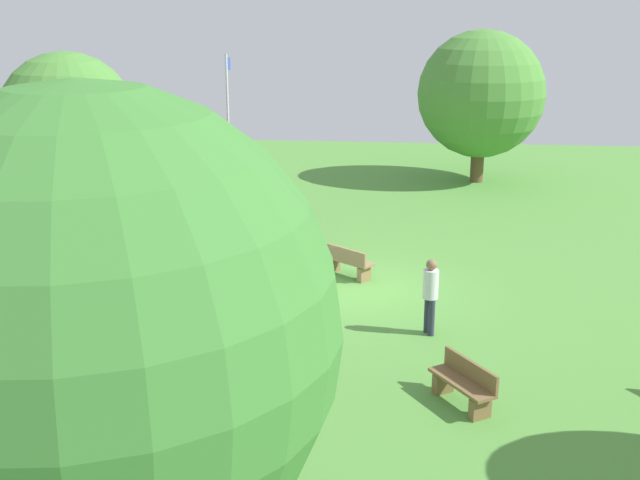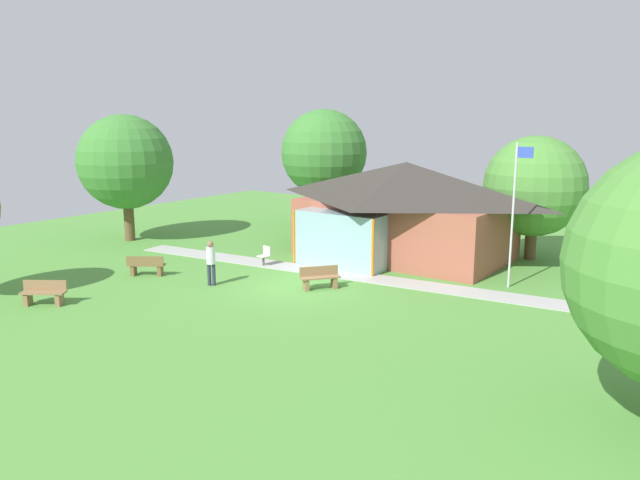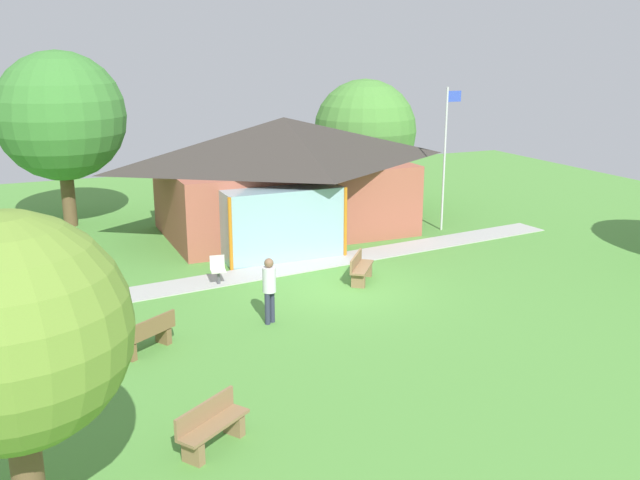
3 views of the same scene
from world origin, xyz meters
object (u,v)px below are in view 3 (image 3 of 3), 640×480
(tree_lawn_corner, at_px, (10,333))
(bench_front_left, at_px, (212,427))
(bench_rear_near_path, at_px, (360,269))
(tree_behind_pavilion_left, at_px, (61,116))
(bench_mid_left, at_px, (147,335))
(pavilion, at_px, (284,174))
(tree_behind_pavilion_right, at_px, (365,131))
(flagpole, at_px, (446,153))
(patio_chair_west, at_px, (218,271))
(visitor_strolling_lawn, at_px, (269,285))

(tree_lawn_corner, bearing_deg, bench_front_left, 25.73)
(bench_rear_near_path, height_order, tree_behind_pavilion_left, tree_behind_pavilion_left)
(bench_mid_left, xyz_separation_m, tree_lawn_corner, (-2.70, -6.02, 2.85))
(tree_lawn_corner, bearing_deg, pavilion, 57.58)
(tree_behind_pavilion_right, relative_size, tree_behind_pavilion_left, 0.82)
(flagpole, xyz_separation_m, bench_mid_left, (-12.59, -6.91, -2.61))
(bench_front_left, xyz_separation_m, tree_behind_pavilion_left, (-0.89, 17.95, 3.90))
(bench_front_left, height_order, tree_behind_pavilion_right, tree_behind_pavilion_right)
(tree_behind_pavilion_left, bearing_deg, flagpole, -26.09)
(bench_rear_near_path, distance_m, tree_lawn_corner, 13.15)
(tree_behind_pavilion_right, height_order, tree_behind_pavilion_left, tree_behind_pavilion_left)
(patio_chair_west, height_order, tree_lawn_corner, tree_lawn_corner)
(pavilion, relative_size, bench_front_left, 6.64)
(bench_rear_near_path, relative_size, tree_lawn_corner, 0.30)
(bench_mid_left, relative_size, bench_rear_near_path, 1.03)
(tree_behind_pavilion_left, bearing_deg, bench_front_left, -87.16)
(bench_mid_left, relative_size, visitor_strolling_lawn, 0.86)
(bench_mid_left, xyz_separation_m, bench_rear_near_path, (6.84, 2.58, 0.00))
(bench_mid_left, bearing_deg, patio_chair_west, 21.73)
(visitor_strolling_lawn, bearing_deg, bench_mid_left, 159.15)
(tree_behind_pavilion_right, xyz_separation_m, tree_lawn_corner, (-14.49, -18.08, -0.06))
(pavilion, height_order, flagpole, flagpole)
(pavilion, xyz_separation_m, bench_mid_left, (-6.86, -9.02, -1.87))
(pavilion, relative_size, flagpole, 1.82)
(pavilion, bearing_deg, patio_chair_west, -129.09)
(bench_mid_left, bearing_deg, tree_behind_pavilion_left, 59.13)
(tree_lawn_corner, height_order, tree_behind_pavilion_left, tree_behind_pavilion_left)
(pavilion, xyz_separation_m, bench_front_left, (-6.56, -13.60, -1.87))
(bench_rear_near_path, bearing_deg, pavilion, -142.07)
(bench_mid_left, relative_size, tree_lawn_corner, 0.31)
(pavilion, xyz_separation_m, tree_behind_pavilion_left, (-7.45, 4.35, 2.03))
(visitor_strolling_lawn, xyz_separation_m, tree_lawn_corner, (-5.90, -6.54, 2.23))
(bench_rear_near_path, bearing_deg, bench_front_left, -4.40)
(pavilion, distance_m, patio_chair_west, 6.65)
(flagpole, height_order, patio_chair_west, flagpole)
(patio_chair_west, bearing_deg, bench_mid_left, 63.75)
(pavilion, height_order, bench_rear_near_path, pavilion)
(flagpole, distance_m, tree_lawn_corner, 20.03)
(pavilion, relative_size, bench_rear_near_path, 6.81)
(tree_behind_pavilion_left, bearing_deg, tree_behind_pavilion_right, -6.07)
(pavilion, distance_m, bench_front_left, 15.22)
(pavilion, distance_m, tree_behind_pavilion_right, 5.89)
(pavilion, relative_size, tree_behind_pavilion_right, 1.78)
(pavilion, height_order, tree_behind_pavilion_right, tree_behind_pavilion_right)
(pavilion, distance_m, visitor_strolling_lawn, 9.34)
(flagpole, distance_m, tree_behind_pavilion_left, 14.74)
(bench_front_left, bearing_deg, tree_behind_pavilion_left, -121.27)
(bench_rear_near_path, height_order, tree_behind_pavilion_right, tree_behind_pavilion_right)
(bench_front_left, bearing_deg, flagpole, -171.04)
(bench_front_left, height_order, bench_rear_near_path, same)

